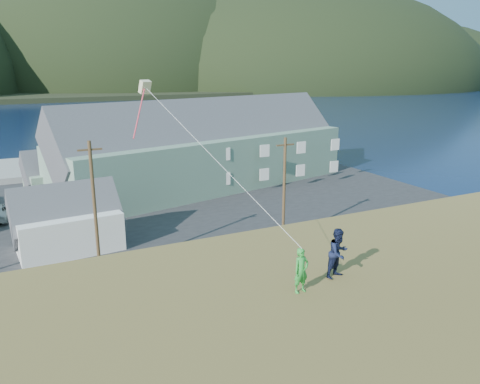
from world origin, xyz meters
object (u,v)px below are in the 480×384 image
kite_flyer_green (301,271)px  wharf (31,169)px  shed_white (67,220)px  kite_flyer_navy (338,253)px  lodge (207,147)px  shed_palegreen_far (71,174)px

kite_flyer_green → wharf: bearing=89.6°
shed_white → kite_flyer_navy: 27.14m
lodge → shed_palegreen_far: size_ratio=3.60×
kite_flyer_green → kite_flyer_navy: 1.85m
shed_white → kite_flyer_navy: bearing=-80.5°
wharf → lodge: 27.03m
wharf → shed_palegreen_far: shed_palegreen_far is taller
wharf → lodge: bearing=-44.0°
shed_palegreen_far → kite_flyer_navy: kite_flyer_navy is taller
kite_flyer_navy → kite_flyer_green: bearing=178.3°
shed_white → kite_flyer_green: 27.11m
lodge → shed_palegreen_far: 15.95m
lodge → shed_palegreen_far: bearing=155.0°
shed_white → kite_flyer_navy: size_ratio=4.80×
shed_white → kite_flyer_green: bearing=-84.5°
wharf → shed_white: shed_white is taller
kite_flyer_navy → lodge: bearing=60.1°
lodge → shed_white: bearing=-155.3°
shed_palegreen_far → kite_flyer_navy: (4.33, -42.80, 5.54)m
shed_palegreen_far → kite_flyer_navy: bearing=-92.0°
wharf → kite_flyer_navy: 59.15m
lodge → kite_flyer_navy: (-11.10, -39.59, 3.15)m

